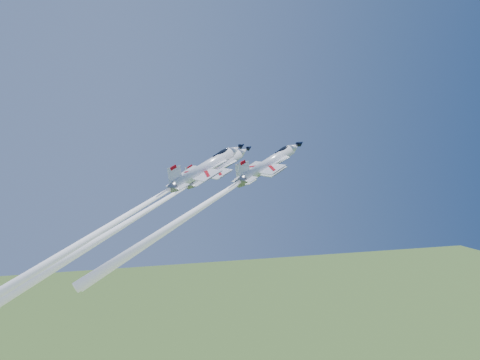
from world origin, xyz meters
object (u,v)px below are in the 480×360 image
object	(u,v)px
jet_slot	(104,229)
jet_right	(207,203)
jet_lead	(210,202)
jet_left	(143,213)

from	to	relation	value
jet_slot	jet_right	bearing A→B (deg)	66.36
jet_lead	jet_right	xyz separation A→B (m)	(-2.38, -7.74, 0.76)
jet_left	jet_right	bearing A→B (deg)	14.35
jet_left	jet_slot	size ratio (longest dim) A/B	0.92
jet_left	jet_right	size ratio (longest dim) A/B	1.22
jet_left	jet_slot	distance (m)	14.78
jet_left	jet_slot	world-z (taller)	jet_slot
jet_left	jet_lead	bearing A→B (deg)	41.91
jet_lead	jet_left	distance (m)	13.26
jet_lead	jet_right	distance (m)	8.13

